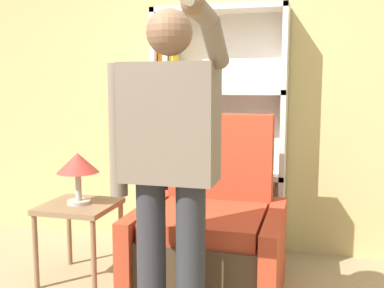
{
  "coord_description": "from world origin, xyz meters",
  "views": [
    {
      "loc": [
        0.66,
        -1.72,
        1.39
      ],
      "look_at": [
        0.0,
        0.7,
        1.06
      ],
      "focal_mm": 42.0,
      "sensor_mm": 36.0,
      "label": 1
    }
  ],
  "objects_px": {
    "bookcase": "(207,135)",
    "person_standing": "(169,161)",
    "armchair": "(211,239)",
    "side_table": "(79,215)",
    "table_lamp": "(78,165)"
  },
  "relations": [
    {
      "from": "armchair",
      "to": "bookcase",
      "type": "bearing_deg",
      "value": 105.6
    },
    {
      "from": "person_standing",
      "to": "side_table",
      "type": "xyz_separation_m",
      "value": [
        -0.9,
        0.69,
        -0.54
      ]
    },
    {
      "from": "side_table",
      "to": "table_lamp",
      "type": "distance_m",
      "value": 0.36
    },
    {
      "from": "person_standing",
      "to": "bookcase",
      "type": "bearing_deg",
      "value": 96.27
    },
    {
      "from": "armchair",
      "to": "table_lamp",
      "type": "height_order",
      "value": "armchair"
    },
    {
      "from": "person_standing",
      "to": "side_table",
      "type": "height_order",
      "value": "person_standing"
    },
    {
      "from": "bookcase",
      "to": "armchair",
      "type": "bearing_deg",
      "value": -74.4
    },
    {
      "from": "bookcase",
      "to": "person_standing",
      "type": "height_order",
      "value": "bookcase"
    },
    {
      "from": "armchair",
      "to": "person_standing",
      "type": "distance_m",
      "value": 0.98
    },
    {
      "from": "bookcase",
      "to": "side_table",
      "type": "bearing_deg",
      "value": -131.7
    },
    {
      "from": "bookcase",
      "to": "side_table",
      "type": "relative_size",
      "value": 3.59
    },
    {
      "from": "side_table",
      "to": "table_lamp",
      "type": "bearing_deg",
      "value": 75.96
    },
    {
      "from": "bookcase",
      "to": "side_table",
      "type": "xyz_separation_m",
      "value": [
        -0.73,
        -0.82,
        -0.51
      ]
    },
    {
      "from": "bookcase",
      "to": "person_standing",
      "type": "distance_m",
      "value": 1.52
    },
    {
      "from": "side_table",
      "to": "table_lamp",
      "type": "xyz_separation_m",
      "value": [
        0.0,
        0.0,
        0.36
      ]
    }
  ]
}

